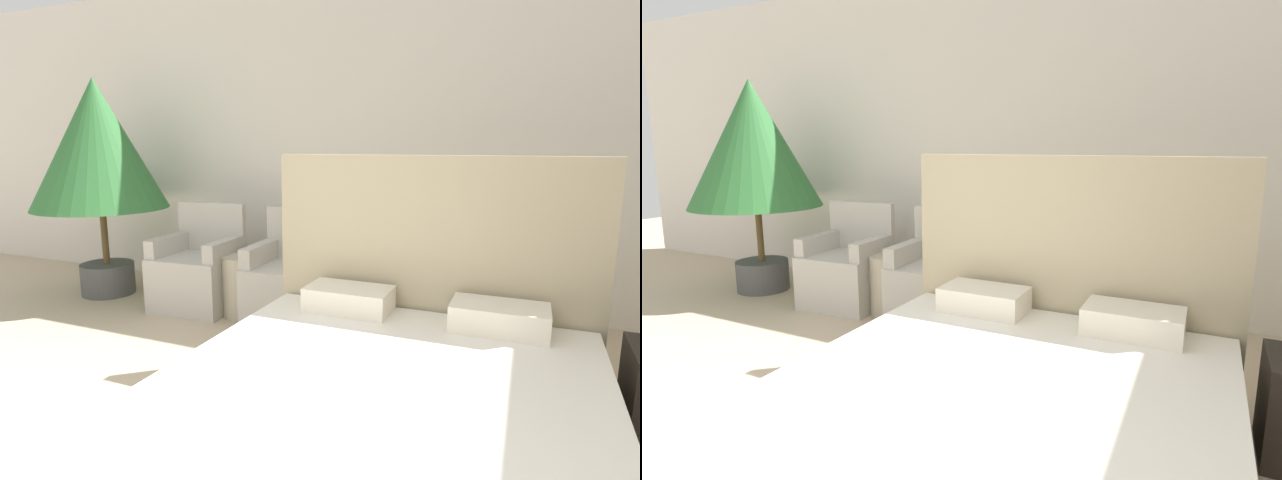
% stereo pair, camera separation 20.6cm
% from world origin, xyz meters
% --- Properties ---
extents(wall_back, '(10.00, 0.06, 2.90)m').
position_xyz_m(wall_back, '(0.00, 3.69, 1.45)').
color(wall_back, silver).
rests_on(wall_back, ground_plane).
extents(bed, '(1.86, 2.19, 1.34)m').
position_xyz_m(bed, '(0.89, 1.24, 0.27)').
color(bed, '#4C4238').
rests_on(bed, ground_plane).
extents(armchair_near_window_left, '(0.69, 0.62, 0.89)m').
position_xyz_m(armchair_near_window_left, '(-1.19, 2.84, 0.29)').
color(armchair_near_window_left, '#B7B2A8').
rests_on(armchair_near_window_left, ground_plane).
extents(armchair_near_window_right, '(0.68, 0.61, 0.89)m').
position_xyz_m(armchair_near_window_right, '(-0.28, 2.84, 0.29)').
color(armchair_near_window_right, '#B7B2A8').
rests_on(armchair_near_window_right, ground_plane).
extents(potted_palm, '(1.21, 1.21, 1.99)m').
position_xyz_m(potted_palm, '(-2.25, 2.86, 1.36)').
color(potted_palm, '#4C4C4C').
rests_on(potted_palm, ground_plane).
extents(side_table, '(0.33, 0.33, 0.50)m').
position_xyz_m(side_table, '(-0.73, 2.82, 0.25)').
color(side_table, '#B7AD93').
rests_on(side_table, ground_plane).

